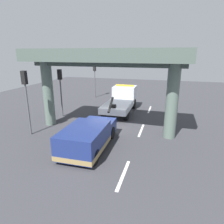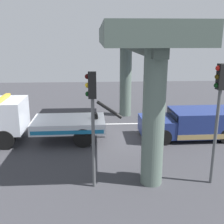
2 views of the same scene
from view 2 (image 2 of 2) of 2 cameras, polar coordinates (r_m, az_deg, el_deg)
The scene contains 9 objects.
ground_plane at distance 15.24m, azimuth 2.02°, elevation -5.76°, with size 60.00×40.00×0.10m, color #38383D.
lane_stripe_west at distance 19.17m, azimuth 19.40°, elevation -2.02°, with size 2.60×0.16×0.01m, color silver.
lane_stripe_mid at distance 17.75m, azimuth 1.21°, elevation -2.48°, with size 2.60×0.16×0.01m, color silver.
lane_stripe_east at distance 18.29m, azimuth -17.90°, elevation -2.70°, with size 2.60×0.16×0.01m, color silver.
tow_truck_white at distance 15.15m, azimuth -16.28°, elevation -1.52°, with size 7.27×2.49×2.46m.
towed_van_green at distance 15.82m, azimuth 16.39°, elevation -2.42°, with size 5.23×2.28×1.58m.
overpass_structure at distance 14.31m, azimuth 5.08°, elevation 13.73°, with size 3.60×11.48×5.97m.
traffic_light_near at distance 10.44m, azimuth 21.36°, elevation 2.52°, with size 0.39×0.32×4.55m.
traffic_light_far at distance 9.53m, azimuth -4.17°, elevation 1.34°, with size 0.39×0.32×4.30m.
Camera 2 is at (1.37, 14.15, 5.44)m, focal length 43.89 mm.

